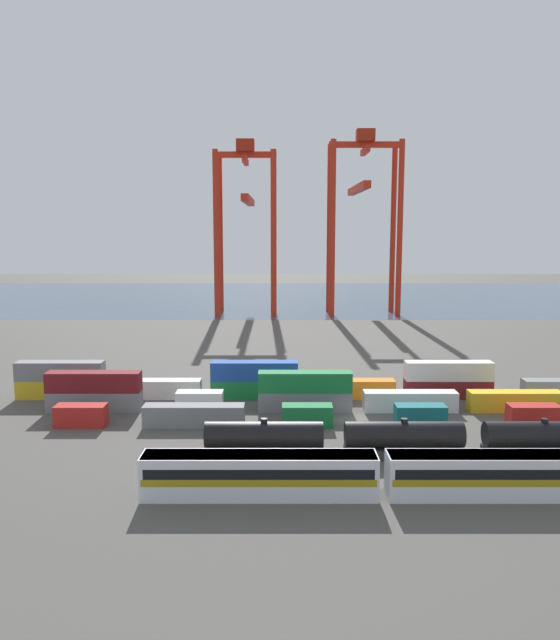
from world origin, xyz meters
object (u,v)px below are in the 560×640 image
at_px(shipping_container_22, 547,389).
at_px(shipping_container_14, 63,389).
at_px(shipping_container_3, 422,416).
at_px(shipping_container_4, 536,416).
at_px(passenger_train, 384,473).
at_px(shipping_container_20, 450,389).
at_px(gantry_crane_west, 249,212).
at_px(gantry_crane_central, 365,205).
at_px(freight_tank_row, 406,439).
at_px(shipping_container_10, 412,401).
at_px(shipping_container_1, 196,415).

bearing_deg(shipping_container_22, shipping_container_14, 180.00).
xyz_separation_m(shipping_container_3, shipping_container_4, (13.59, 0.00, 0.00)).
relative_size(shipping_container_4, shipping_container_22, 1.00).
height_order(passenger_train, shipping_container_20, passenger_train).
distance_m(gantry_crane_west, gantry_crane_central, 32.22).
height_order(shipping_container_3, gantry_crane_west, gantry_crane_west).
distance_m(passenger_train, freight_tank_row, 10.30).
bearing_deg(gantry_crane_west, shipping_container_10, -74.87).
bearing_deg(shipping_container_20, shipping_container_14, 180.00).
distance_m(shipping_container_1, shipping_container_14, 23.91).
bearing_deg(shipping_container_22, gantry_crane_central, 98.94).
xyz_separation_m(shipping_container_10, gantry_crane_central, (5.94, 96.65, 28.69)).
height_order(shipping_container_10, gantry_crane_west, gantry_crane_west).
distance_m(shipping_container_20, gantry_crane_west, 100.12).
bearing_deg(shipping_container_4, shipping_container_20, 118.85).
xyz_separation_m(freight_tank_row, shipping_container_3, (4.04, 10.40, -0.63)).
bearing_deg(shipping_container_4, passenger_train, -137.02).
height_order(passenger_train, shipping_container_14, passenger_train).
xyz_separation_m(shipping_container_10, shipping_container_22, (20.16, 6.28, 0.00)).
bearing_deg(freight_tank_row, shipping_container_20, 64.99).
bearing_deg(shipping_container_10, shipping_container_4, -24.91).
bearing_deg(gantry_crane_central, shipping_container_20, -89.58).
xyz_separation_m(gantry_crane_west, gantry_crane_central, (32.17, -0.32, 1.85)).
distance_m(shipping_container_4, gantry_crane_west, 113.86).
distance_m(shipping_container_3, gantry_crane_central, 107.03).
xyz_separation_m(shipping_container_3, gantry_crane_central, (6.00, 102.94, 28.69)).
bearing_deg(shipping_container_1, passenger_train, -45.93).
relative_size(passenger_train, shipping_container_22, 7.03).
bearing_deg(gantry_crane_central, shipping_container_10, -93.52).
distance_m(passenger_train, shipping_container_10, 27.43).
bearing_deg(shipping_container_1, shipping_container_4, 0.00).
relative_size(freight_tank_row, shipping_container_14, 3.40).
distance_m(shipping_container_1, shipping_container_3, 27.18).
xyz_separation_m(passenger_train, shipping_container_14, (-39.68, 32.54, -0.84)).
distance_m(shipping_container_22, gantry_crane_west, 105.35).
relative_size(shipping_container_3, shipping_container_4, 1.00).
bearing_deg(shipping_container_10, freight_tank_row, -103.82).
relative_size(shipping_container_1, gantry_crane_central, 0.24).
xyz_separation_m(freight_tank_row, gantry_crane_central, (10.05, 113.34, 28.05)).
relative_size(shipping_container_3, gantry_crane_west, 0.13).
bearing_deg(shipping_container_20, freight_tank_row, -115.01).
height_order(shipping_container_20, gantry_crane_west, gantry_crane_west).
distance_m(freight_tank_row, gantry_crane_west, 118.72).
height_order(shipping_container_20, gantry_crane_central, gantry_crane_central).
distance_m(shipping_container_3, shipping_container_10, 6.28).
height_order(freight_tank_row, gantry_crane_central, gantry_crane_central).
height_order(passenger_train, freight_tank_row, freight_tank_row).
relative_size(shipping_container_1, shipping_container_10, 1.00).
distance_m(freight_tank_row, shipping_container_20, 25.35).
bearing_deg(shipping_container_3, shipping_container_10, 89.42).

